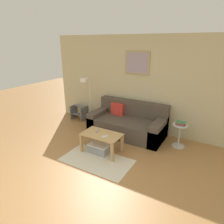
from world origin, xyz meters
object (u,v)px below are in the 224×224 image
(coffee_table, at_px, (102,138))
(floor_lamp, at_px, (86,91))
(couch, at_px, (128,124))
(book_stack, at_px, (181,123))
(remote_control, at_px, (97,131))
(side_table, at_px, (179,133))
(storage_bin, at_px, (101,147))
(cell_phone, at_px, (105,136))
(step_stool, at_px, (79,112))

(coffee_table, relative_size, floor_lamp, 0.62)
(couch, distance_m, book_stack, 1.39)
(remote_control, bearing_deg, side_table, 20.52)
(storage_bin, distance_m, floor_lamp, 1.83)
(couch, xyz_separation_m, remote_control, (-0.25, -1.06, 0.16))
(side_table, xyz_separation_m, remote_control, (-1.61, -1.05, 0.12))
(floor_lamp, xyz_separation_m, remote_control, (1.03, -1.00, -0.59))
(couch, xyz_separation_m, cell_phone, (0.04, -1.21, 0.16))
(book_stack, height_order, cell_phone, book_stack)
(side_table, bearing_deg, step_stool, 176.12)
(storage_bin, distance_m, step_stool, 2.16)
(floor_lamp, xyz_separation_m, book_stack, (2.64, 0.06, -0.45))
(coffee_table, relative_size, step_stool, 1.92)
(book_stack, bearing_deg, couch, 179.75)
(coffee_table, xyz_separation_m, side_table, (1.44, 1.13, -0.02))
(couch, relative_size, step_stool, 4.31)
(couch, distance_m, floor_lamp, 1.49)
(coffee_table, height_order, remote_control, remote_control)
(step_stool, bearing_deg, storage_bin, -37.95)
(coffee_table, distance_m, storage_bin, 0.25)
(floor_lamp, height_order, side_table, floor_lamp)
(storage_bin, xyz_separation_m, book_stack, (1.48, 1.11, 0.49))
(cell_phone, bearing_deg, floor_lamp, 162.68)
(couch, bearing_deg, book_stack, -0.25)
(floor_lamp, relative_size, cell_phone, 10.13)
(floor_lamp, distance_m, side_table, 2.73)
(coffee_table, height_order, step_stool, coffee_table)
(couch, height_order, side_table, couch)
(side_table, bearing_deg, remote_control, -146.76)
(side_table, relative_size, step_stool, 1.22)
(couch, bearing_deg, side_table, -0.41)
(coffee_table, bearing_deg, floor_lamp, 138.05)
(book_stack, relative_size, step_stool, 0.50)
(couch, xyz_separation_m, step_stool, (-1.82, 0.21, -0.05))
(side_table, relative_size, cell_phone, 3.97)
(couch, height_order, remote_control, couch)
(cell_phone, bearing_deg, couch, 115.28)
(book_stack, bearing_deg, floor_lamp, -178.77)
(step_stool, bearing_deg, side_table, -3.88)
(couch, bearing_deg, step_stool, 173.56)
(storage_bin, relative_size, book_stack, 2.07)
(storage_bin, xyz_separation_m, step_stool, (-1.70, 1.33, 0.13))
(book_stack, bearing_deg, coffee_table, -141.84)
(storage_bin, xyz_separation_m, floor_lamp, (-1.16, 1.06, 0.94))
(coffee_table, height_order, cell_phone, cell_phone)
(storage_bin, distance_m, cell_phone, 0.39)
(floor_lamp, bearing_deg, cell_phone, -40.90)
(side_table, bearing_deg, book_stack, 84.19)
(cell_phone, bearing_deg, remote_control, 176.71)
(remote_control, height_order, cell_phone, remote_control)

